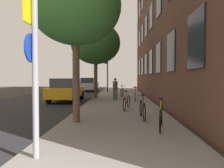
{
  "coord_description": "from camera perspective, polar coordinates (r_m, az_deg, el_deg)",
  "views": [
    {
      "loc": [
        1.14,
        -1.43,
        1.72
      ],
      "look_at": [
        0.69,
        9.73,
        1.35
      ],
      "focal_mm": 33.91,
      "sensor_mm": 36.0,
      "label": 1
    }
  ],
  "objects": [
    {
      "name": "sidewalk",
      "position": [
        16.51,
        2.16,
        -3.88
      ],
      "size": [
        4.2,
        38.0,
        0.12
      ],
      "primitive_type": "cube",
      "color": "gray",
      "rests_on": "ground"
    },
    {
      "name": "bicycle_3",
      "position": [
        14.28,
        6.26,
        -3.01
      ],
      "size": [
        0.42,
        1.77,
        0.98
      ],
      "color": "black",
      "rests_on": "sidewalk"
    },
    {
      "name": "bicycle_2",
      "position": [
        10.46,
        3.95,
        -4.84
      ],
      "size": [
        0.52,
        1.73,
        0.96
      ],
      "color": "black",
      "rests_on": "sidewalk"
    },
    {
      "name": "ground_plane",
      "position": [
        16.89,
        -9.83,
        -3.98
      ],
      "size": [
        41.8,
        41.8,
        0.0
      ],
      "primitive_type": "plane",
      "color": "#332D28"
    },
    {
      "name": "bicycle_4",
      "position": [
        17.5,
        2.75,
        -2.15
      ],
      "size": [
        0.44,
        1.62,
        0.94
      ],
      "color": "black",
      "rests_on": "sidewalk"
    },
    {
      "name": "bicycle_1",
      "position": [
        8.28,
        8.22,
        -6.65
      ],
      "size": [
        0.42,
        1.68,
        0.96
      ],
      "color": "black",
      "rests_on": "sidewalk"
    },
    {
      "name": "car_1",
      "position": [
        25.54,
        -6.23,
        -0.09
      ],
      "size": [
        1.97,
        4.02,
        1.62
      ],
      "color": "#B7B7BC",
      "rests_on": "road_asphalt"
    },
    {
      "name": "tree_near",
      "position": [
        8.02,
        -9.75,
        19.87
      ],
      "size": [
        3.21,
        3.21,
        5.46
      ],
      "color": "brown",
      "rests_on": "sidewalk"
    },
    {
      "name": "tree_far",
      "position": [
        16.49,
        -4.45,
        10.86
      ],
      "size": [
        3.78,
        3.78,
        5.79
      ],
      "color": "brown",
      "rests_on": "sidewalk"
    },
    {
      "name": "road_asphalt",
      "position": [
        17.45,
        -16.6,
        -3.82
      ],
      "size": [
        7.0,
        38.0,
        0.01
      ],
      "primitive_type": "cube",
      "color": "#232326",
      "rests_on": "ground"
    },
    {
      "name": "traffic_light",
      "position": [
        22.85,
        -1.48,
        4.49
      ],
      "size": [
        0.43,
        0.24,
        3.86
      ],
      "color": "black",
      "rests_on": "sidewalk"
    },
    {
      "name": "bicycle_0",
      "position": [
        6.82,
        13.06,
        -8.48
      ],
      "size": [
        0.54,
        1.72,
        0.97
      ],
      "color": "black",
      "rests_on": "sidewalk"
    },
    {
      "name": "pedestrian_0",
      "position": [
        14.85,
        0.87,
        -0.91
      ],
      "size": [
        0.4,
        0.4,
        1.53
      ],
      "color": "#4C4742",
      "rests_on": "sidewalk"
    },
    {
      "name": "car_0",
      "position": [
        15.29,
        -12.16,
        -1.44
      ],
      "size": [
        1.86,
        4.35,
        1.62
      ],
      "color": "orange",
      "rests_on": "road_asphalt"
    },
    {
      "name": "sign_post",
      "position": [
        4.42,
        -20.31,
        5.46
      ],
      "size": [
        0.15,
        0.6,
        3.22
      ],
      "color": "gray",
      "rests_on": "sidewalk"
    }
  ]
}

